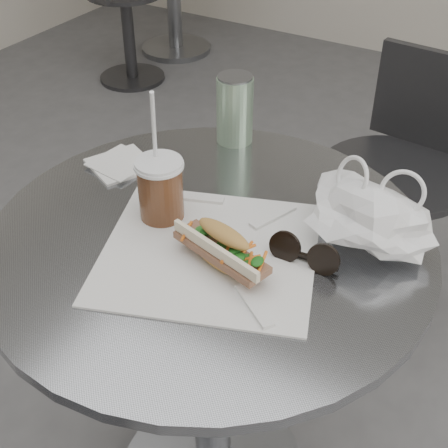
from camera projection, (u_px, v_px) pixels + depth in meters
The scene contains 10 objects.
cafe_table at pixel (211, 345), 1.22m from camera, with size 0.76×0.76×0.74m.
chair_far at pixel (392, 208), 1.80m from camera, with size 0.40×0.42×0.76m.
bg_chair at pixel (120, 20), 3.12m from camera, with size 0.40×0.43×0.73m.
sandwich_paper at pixel (209, 252), 1.01m from camera, with size 0.34×0.32×0.00m, color white.
banh_mi at pixel (222, 248), 0.96m from camera, with size 0.22×0.13×0.07m.
iced_coffee at pixel (160, 189), 1.06m from camera, with size 0.08×0.08×0.24m.
sunglasses at pixel (304, 254), 0.98m from camera, with size 0.12×0.03×0.05m.
plastic_bag at pixel (368, 218), 1.00m from camera, with size 0.20×0.16×0.10m, color white, non-canonical shape.
napkin_stack at pixel (121, 164), 1.23m from camera, with size 0.15×0.15×0.01m.
drink_can at pixel (235, 109), 1.27m from camera, with size 0.08×0.08×0.14m.
Camera 1 is at (0.44, -0.50, 1.39)m, focal length 50.00 mm.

